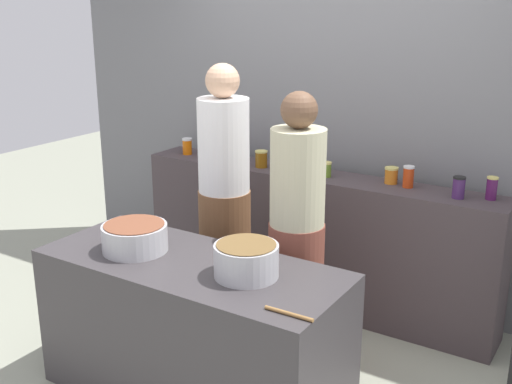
# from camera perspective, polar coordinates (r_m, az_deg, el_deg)

# --- Properties ---
(ground) EXTENTS (12.00, 12.00, 0.00)m
(ground) POSITION_cam_1_polar(r_m,az_deg,el_deg) (3.97, -2.82, -15.96)
(ground) COLOR gray
(storefront_wall) EXTENTS (4.80, 0.12, 3.00)m
(storefront_wall) POSITION_cam_1_polar(r_m,az_deg,el_deg) (4.63, 7.41, 8.75)
(storefront_wall) COLOR slate
(storefront_wall) RESTS_ON ground
(display_shelf) EXTENTS (2.70, 0.36, 0.99)m
(display_shelf) POSITION_cam_1_polar(r_m,az_deg,el_deg) (4.58, 5.05, -4.30)
(display_shelf) COLOR #41373A
(display_shelf) RESTS_ON ground
(prep_table) EXTENTS (1.70, 0.70, 0.83)m
(prep_table) POSITION_cam_1_polar(r_m,az_deg,el_deg) (3.55, -5.78, -12.51)
(prep_table) COLOR #3B3639
(prep_table) RESTS_ON ground
(preserve_jar_0) EXTENTS (0.08, 0.08, 0.13)m
(preserve_jar_0) POSITION_cam_1_polar(r_m,az_deg,el_deg) (4.99, -6.30, 4.18)
(preserve_jar_0) COLOR #DD610C
(preserve_jar_0) RESTS_ON display_shelf
(preserve_jar_1) EXTENTS (0.08, 0.08, 0.15)m
(preserve_jar_1) POSITION_cam_1_polar(r_m,az_deg,el_deg) (4.79, -3.76, 3.81)
(preserve_jar_1) COLOR maroon
(preserve_jar_1) RESTS_ON display_shelf
(preserve_jar_2) EXTENTS (0.07, 0.07, 0.12)m
(preserve_jar_2) POSITION_cam_1_polar(r_m,az_deg,el_deg) (4.71, -2.26, 3.43)
(preserve_jar_2) COLOR #45224F
(preserve_jar_2) RESTS_ON display_shelf
(preserve_jar_3) EXTENTS (0.09, 0.09, 0.12)m
(preserve_jar_3) POSITION_cam_1_polar(r_m,az_deg,el_deg) (4.57, 0.49, 3.04)
(preserve_jar_3) COLOR brown
(preserve_jar_3) RESTS_ON display_shelf
(preserve_jar_4) EXTENTS (0.08, 0.08, 0.12)m
(preserve_jar_4) POSITION_cam_1_polar(r_m,az_deg,el_deg) (4.45, 3.03, 2.58)
(preserve_jar_4) COLOR #BA3A28
(preserve_jar_4) RESTS_ON display_shelf
(preserve_jar_5) EXTENTS (0.07, 0.07, 0.10)m
(preserve_jar_5) POSITION_cam_1_polar(r_m,az_deg,el_deg) (4.35, 6.44, 2.07)
(preserve_jar_5) COLOR olive
(preserve_jar_5) RESTS_ON display_shelf
(preserve_jar_6) EXTENTS (0.09, 0.09, 0.11)m
(preserve_jar_6) POSITION_cam_1_polar(r_m,az_deg,el_deg) (4.26, 12.24, 1.50)
(preserve_jar_6) COLOR orange
(preserve_jar_6) RESTS_ON display_shelf
(preserve_jar_7) EXTENTS (0.07, 0.07, 0.14)m
(preserve_jar_7) POSITION_cam_1_polar(r_m,az_deg,el_deg) (4.19, 13.73, 1.37)
(preserve_jar_7) COLOR #BE3813
(preserve_jar_7) RESTS_ON display_shelf
(preserve_jar_8) EXTENTS (0.08, 0.08, 0.14)m
(preserve_jar_8) POSITION_cam_1_polar(r_m,az_deg,el_deg) (4.04, 18.01, 0.40)
(preserve_jar_8) COLOR #442459
(preserve_jar_8) RESTS_ON display_shelf
(preserve_jar_9) EXTENTS (0.07, 0.07, 0.14)m
(preserve_jar_9) POSITION_cam_1_polar(r_m,az_deg,el_deg) (4.08, 20.70, 0.33)
(preserve_jar_9) COLOR #4D174B
(preserve_jar_9) RESTS_ON display_shelf
(cooking_pot_left) EXTENTS (0.36, 0.36, 0.16)m
(cooking_pot_left) POSITION_cam_1_polar(r_m,az_deg,el_deg) (3.53, -10.99, -4.09)
(cooking_pot_left) COLOR #B7B7BC
(cooking_pot_left) RESTS_ON prep_table
(cooking_pot_center) EXTENTS (0.33, 0.33, 0.17)m
(cooking_pot_center) POSITION_cam_1_polar(r_m,az_deg,el_deg) (3.15, -0.89, -6.25)
(cooking_pot_center) COLOR #B7B7BC
(cooking_pot_center) RESTS_ON prep_table
(wooden_spoon) EXTENTS (0.24, 0.02, 0.02)m
(wooden_spoon) POSITION_cam_1_polar(r_m,az_deg,el_deg) (2.81, 3.02, -11.02)
(wooden_spoon) COLOR #9E703D
(wooden_spoon) RESTS_ON prep_table
(cook_with_tongs) EXTENTS (0.34, 0.34, 1.80)m
(cook_with_tongs) POSITION_cam_1_polar(r_m,az_deg,el_deg) (4.10, -2.88, -1.98)
(cook_with_tongs) COLOR brown
(cook_with_tongs) RESTS_ON ground
(cook_in_cap) EXTENTS (0.33, 0.33, 1.69)m
(cook_in_cap) POSITION_cam_1_polar(r_m,az_deg,el_deg) (3.69, 3.70, -5.05)
(cook_in_cap) COLOR brown
(cook_in_cap) RESTS_ON ground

